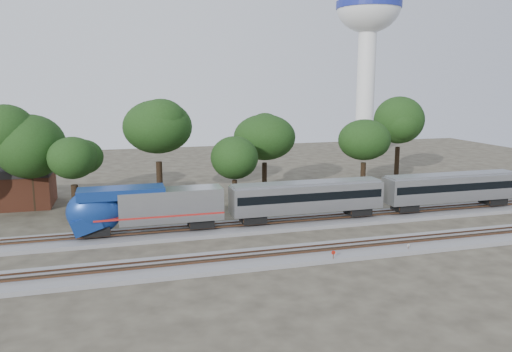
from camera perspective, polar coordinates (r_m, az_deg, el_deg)
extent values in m
plane|color=#383328|center=(50.00, 2.37, -7.81)|extent=(160.00, 160.00, 0.00)
cube|color=slate|center=(55.41, 0.43, -5.74)|extent=(160.00, 5.00, 0.40)
cube|color=brown|center=(54.62, 0.64, -5.48)|extent=(160.00, 0.08, 0.15)
cube|color=brown|center=(55.95, 0.22, -5.10)|extent=(160.00, 0.08, 0.15)
cube|color=slate|center=(46.36, 3.93, -9.06)|extent=(160.00, 5.00, 0.40)
cube|color=brown|center=(45.57, 4.25, -8.81)|extent=(160.00, 0.08, 0.15)
cube|color=brown|center=(46.84, 3.64, -8.25)|extent=(160.00, 0.08, 0.15)
cube|color=#ABAEB2|center=(52.81, -9.68, -3.23)|extent=(10.68, 3.02, 3.33)
ellipsoid|color=navy|center=(52.66, -18.00, -3.92)|extent=(5.44, 3.14, 4.64)
cube|color=navy|center=(52.20, -15.13, -1.85)|extent=(8.57, 2.96, 1.01)
cube|color=black|center=(52.41, -17.51, -2.83)|extent=(0.45, 2.32, 1.32)
cube|color=#A21D18|center=(52.91, -10.96, -4.20)|extent=(13.10, 3.06, 0.18)
cube|color=black|center=(53.14, -17.72, -5.86)|extent=(2.62, 2.22, 0.91)
cube|color=black|center=(53.74, -6.34, -5.23)|extent=(2.62, 2.22, 0.91)
cube|color=#ABAEB2|center=(56.43, 5.87, -2.40)|extent=(17.53, 3.02, 3.02)
cube|color=black|center=(56.36, 5.88, -2.10)|extent=(16.93, 3.07, 0.91)
cube|color=gray|center=(56.10, 5.90, -0.85)|extent=(17.13, 2.42, 0.35)
cube|color=black|center=(54.93, -0.36, -4.82)|extent=(2.62, 2.22, 0.91)
cube|color=black|center=(59.48, 11.54, -3.84)|extent=(2.62, 2.22, 0.91)
cube|color=#ABAEB2|center=(65.71, 21.41, -1.24)|extent=(17.53, 3.02, 3.02)
cube|color=black|center=(65.66, 21.43, -0.98)|extent=(16.93, 3.07, 0.91)
cube|color=gray|center=(65.43, 21.51, 0.10)|extent=(17.13, 2.42, 0.35)
cube|color=black|center=(62.54, 16.64, -3.37)|extent=(2.62, 2.22, 0.91)
cube|color=black|center=(70.09, 25.46, -2.49)|extent=(2.62, 2.22, 0.91)
cylinder|color=#512D19|center=(45.38, 8.82, -9.19)|extent=(0.07, 0.07, 1.02)
cylinder|color=#A6150B|center=(45.23, 8.84, -8.65)|extent=(0.36, 0.07, 0.36)
cylinder|color=#512D19|center=(49.56, 17.01, -7.97)|extent=(0.05, 0.05, 0.78)
cylinder|color=silver|center=(49.45, 17.03, -7.59)|extent=(0.27, 0.11, 0.28)
cube|color=#512D19|center=(46.57, 10.46, -9.19)|extent=(0.57, 0.44, 0.30)
cylinder|color=silver|center=(111.46, 12.38, 9.10)|extent=(3.83, 3.83, 26.84)
cone|color=silver|center=(112.28, 12.15, 3.22)|extent=(6.14, 6.14, 3.83)
ellipsoid|color=silver|center=(112.60, 12.77, 18.52)|extent=(13.42, 13.42, 11.41)
cylinder|color=navy|center=(112.60, 12.77, 18.52)|extent=(13.58, 13.58, 1.53)
cube|color=brown|center=(72.06, -26.28, -1.48)|extent=(10.55, 7.45, 4.18)
cube|color=black|center=(71.62, -26.45, 0.52)|extent=(10.75, 7.65, 0.94)
cylinder|color=black|center=(68.30, -24.01, -1.83)|extent=(0.70, 0.70, 4.37)
ellipsoid|color=#193411|center=(67.38, -24.39, 3.10)|extent=(8.24, 8.24, 7.00)
cylinder|color=black|center=(63.75, -19.94, -2.64)|extent=(0.70, 0.70, 3.81)
ellipsoid|color=#193411|center=(62.83, -20.24, 1.96)|extent=(7.18, 7.18, 6.10)
cylinder|color=black|center=(68.18, -10.95, -0.66)|extent=(0.70, 0.70, 5.46)
ellipsoid|color=#193411|center=(67.16, -11.17, 5.55)|extent=(10.29, 10.29, 8.75)
cylinder|color=black|center=(64.95, -2.46, -1.94)|extent=(0.70, 0.70, 3.42)
ellipsoid|color=#193411|center=(64.11, -2.49, 2.11)|extent=(6.45, 6.45, 5.48)
cylinder|color=black|center=(73.07, 0.97, -0.16)|extent=(0.70, 0.70, 4.35)
ellipsoid|color=#193411|center=(72.21, 0.98, 4.45)|extent=(8.21, 8.21, 6.98)
cylinder|color=black|center=(76.92, 12.12, 0.02)|extent=(0.70, 0.70, 4.03)
ellipsoid|color=#193411|center=(76.14, 12.28, 4.07)|extent=(7.60, 7.60, 6.46)
cylinder|color=black|center=(87.52, 15.79, 1.52)|extent=(0.70, 0.70, 5.25)
ellipsoid|color=#193411|center=(86.74, 16.03, 6.17)|extent=(9.89, 9.89, 8.41)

